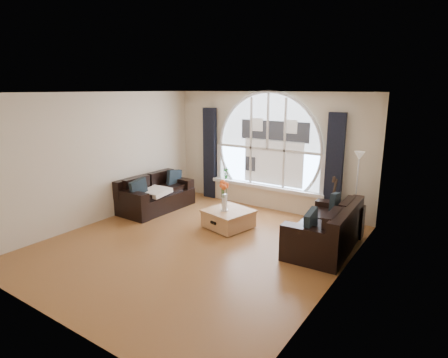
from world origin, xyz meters
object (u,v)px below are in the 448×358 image
at_px(coffee_chest, 228,218).
at_px(floor_lamp, 356,192).
at_px(guitar, 334,201).
at_px(sofa_right, 325,227).
at_px(sofa_left, 156,193).
at_px(potted_plant, 226,173).
at_px(vase_flowers, 225,192).

distance_m(coffee_chest, floor_lamp, 2.57).
bearing_deg(guitar, sofa_right, -56.68).
bearing_deg(floor_lamp, coffee_chest, -149.88).
distance_m(sofa_left, coffee_chest, 2.06).
bearing_deg(coffee_chest, potted_plant, 138.36).
xyz_separation_m(sofa_right, vase_flowers, (-2.00, -0.22, 0.36)).
height_order(sofa_right, vase_flowers, vase_flowers).
bearing_deg(sofa_right, potted_plant, 151.82).
xyz_separation_m(floor_lamp, guitar, (-0.44, 0.07, -0.27)).
bearing_deg(guitar, vase_flowers, -119.54).
xyz_separation_m(sofa_left, coffee_chest, (2.05, -0.05, -0.19)).
height_order(sofa_right, guitar, guitar).
bearing_deg(sofa_left, coffee_chest, 0.07).
relative_size(floor_lamp, potted_plant, 5.47).
height_order(sofa_right, coffee_chest, sofa_right).
distance_m(floor_lamp, guitar, 0.52).
xyz_separation_m(sofa_left, vase_flowers, (2.02, -0.13, 0.36)).
distance_m(sofa_left, guitar, 3.98).
height_order(sofa_left, potted_plant, potted_plant).
relative_size(sofa_left, sofa_right, 0.97).
bearing_deg(potted_plant, sofa_left, -120.66).
bearing_deg(vase_flowers, guitar, 38.64).
bearing_deg(coffee_chest, guitar, 50.50).
distance_m(sofa_right, potted_plant, 3.44).
bearing_deg(potted_plant, floor_lamp, -6.01).
height_order(coffee_chest, vase_flowers, vase_flowers).
relative_size(coffee_chest, floor_lamp, 0.53).
distance_m(coffee_chest, potted_plant, 2.02).
bearing_deg(vase_flowers, coffee_chest, 65.94).
distance_m(sofa_right, floor_lamp, 1.21).
height_order(sofa_left, vase_flowers, vase_flowers).
xyz_separation_m(sofa_left, potted_plant, (0.92, 1.55, 0.30)).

